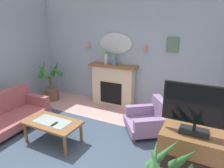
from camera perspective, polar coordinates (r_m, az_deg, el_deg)
floor at (r=3.88m, az=-14.12°, el=-19.79°), size 6.24×6.27×0.10m
wall_back at (r=5.44m, az=3.41°, el=9.27°), size 6.24×0.10×2.99m
patterned_rug at (r=3.97m, az=-12.23°, el=-17.70°), size 3.20×2.40×0.01m
fireplace at (r=5.54m, az=0.27°, el=-0.34°), size 1.36×0.36×1.16m
mantel_vase_centre at (r=5.42m, az=-1.76°, el=8.21°), size 0.10×0.10×0.44m
mantel_vase_left at (r=5.32m, az=0.63°, el=7.23°), size 0.12×0.12×0.36m
wall_mirror at (r=5.43m, az=0.97°, el=11.59°), size 0.96×0.06×0.56m
wall_sconce_left at (r=5.82m, az=-6.95°, el=11.36°), size 0.14×0.14×0.14m
wall_sconce_right at (r=5.08m, az=9.52°, el=10.38°), size 0.14×0.14×0.14m
framed_picture at (r=4.98m, az=17.05°, el=10.76°), size 0.28×0.03×0.36m
coffee_table at (r=4.05m, az=-16.77°, el=-11.01°), size 1.10×0.60×0.45m
tv_remote at (r=3.90m, az=-16.30°, el=-11.06°), size 0.04×0.16×0.02m
floral_couch at (r=4.99m, az=-28.20°, el=-7.70°), size 0.94×1.76×0.76m
armchair_by_coffee_table at (r=4.32m, az=10.97°, el=-9.86°), size 1.13×1.13×0.71m
tv_cabinet at (r=3.10m, az=21.48°, el=-19.81°), size 0.80×0.57×0.90m
tv_flatscreen at (r=2.69m, az=23.30°, el=-6.34°), size 0.84×0.24×0.65m
potted_plant_corner_palm at (r=6.15m, az=-17.25°, el=0.39°), size 0.65×0.66×1.22m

